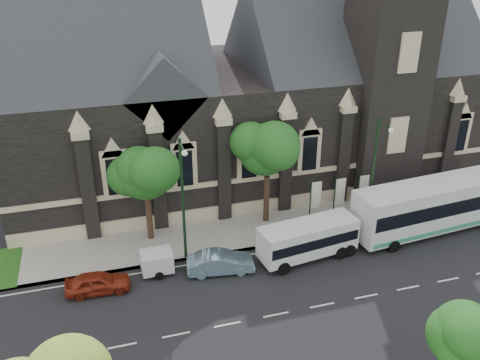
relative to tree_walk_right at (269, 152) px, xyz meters
name	(u,v)px	position (x,y,z in m)	size (l,w,h in m)	color
ground	(276,315)	(-3.21, -10.71, -5.82)	(160.00, 160.00, 0.00)	black
sidewalk	(233,233)	(-3.21, -1.21, -5.74)	(80.00, 5.00, 0.15)	gray
museum	(260,90)	(1.90, 8.07, 2.35)	(40.00, 17.70, 29.90)	black
tree_walk_right	(269,152)	(0.00, 0.00, 0.00)	(4.08, 4.08, 7.80)	black
tree_walk_left	(148,167)	(-9.01, -0.01, -0.08)	(3.91, 3.91, 7.64)	black
street_lamp_near	(375,169)	(6.79, -3.62, -0.71)	(0.36, 1.88, 9.00)	black
street_lamp_mid	(183,195)	(-7.21, -3.62, -0.71)	(0.36, 1.88, 9.00)	black
banner_flag_left	(314,198)	(3.08, -1.71, -3.43)	(0.90, 0.10, 4.00)	black
banner_flag_center	(338,194)	(5.08, -1.71, -3.43)	(0.90, 0.10, 4.00)	black
banner_flag_right	(361,191)	(7.08, -1.71, -3.43)	(0.90, 0.10, 4.00)	black
tour_coach	(438,204)	(11.75, -4.91, -3.66)	(13.84, 4.12, 3.98)	silver
shuttle_bus	(308,238)	(0.96, -5.64, -4.26)	(7.19, 3.26, 2.69)	silver
box_trailer	(157,261)	(-9.36, -4.51, -4.91)	(3.00, 1.76, 1.59)	silver
sedan	(220,262)	(-5.28, -5.58, -5.08)	(1.56, 4.48, 1.48)	#7596A9
car_far_red	(98,283)	(-13.21, -5.45, -5.13)	(1.62, 4.03, 1.37)	maroon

